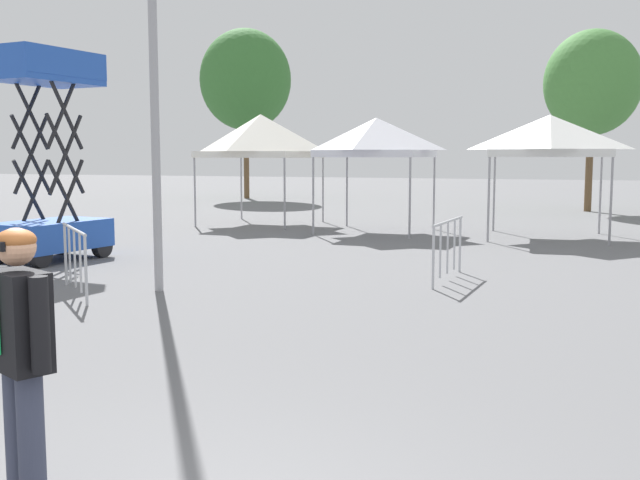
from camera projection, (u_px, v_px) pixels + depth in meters
canopy_tent_behind_center at (261, 136)px, 23.88m from camera, size 3.32×3.32×3.52m
canopy_tent_center at (376, 138)px, 21.40m from camera, size 3.00×3.00×3.29m
canopy_tent_left_of_center at (549, 136)px, 19.91m from camera, size 3.31×3.31×3.29m
scissor_lift at (50, 199)px, 15.64m from camera, size 1.65×2.44×4.35m
person_foreground at (21, 351)px, 4.47m from camera, size 0.60×0.39×1.78m
tree_behind_tents_right at (592, 83)px, 29.23m from camera, size 3.74×3.74×7.11m
tree_behind_tents_center at (246, 80)px, 38.34m from camera, size 4.68×4.68×8.68m
crowd_barrier_mid_lot at (448, 238)px, 13.19m from camera, size 0.16×2.10×1.08m
crowd_barrier_near_person at (74, 248)px, 11.81m from camera, size 1.57×1.46×1.08m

